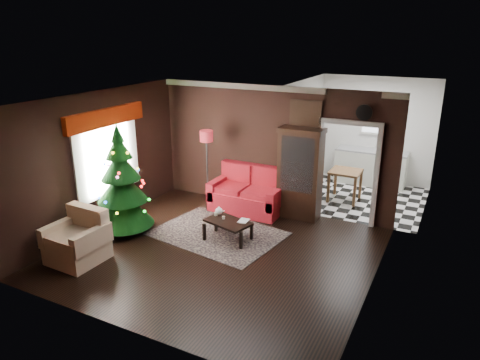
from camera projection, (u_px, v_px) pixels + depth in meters
The scene contains 26 objects.
floor at pixel (218, 253), 8.17m from camera, with size 5.50×5.50×0.00m, color black.
ceiling at pixel (215, 101), 7.27m from camera, with size 5.50×5.50×0.00m, color white.
wall_back at pixel (272, 149), 9.83m from camera, with size 5.50×5.50×0.00m, color black.
wall_front at pixel (119, 238), 5.61m from camera, with size 5.50×5.50×0.00m, color black.
wall_left at pixel (99, 161), 8.90m from camera, with size 5.50×5.50×0.00m, color black.
wall_right at pixel (378, 209), 6.54m from camera, with size 5.50×5.50×0.00m, color black.
doorway at pixel (347, 174), 9.22m from camera, with size 1.10×0.10×2.10m, color silver, non-canonical shape.
left_window at pixel (107, 157), 9.03m from camera, with size 0.05×1.60×1.40m, color white.
valance at pixel (106, 117), 8.74m from camera, with size 0.12×2.10×0.35m, color #751703.
kitchen_floor at pixel (359, 198), 10.82m from camera, with size 3.00×3.00×0.00m, color white.
kitchen_window at pixel (377, 119), 11.50m from camera, with size 0.70×0.06×0.70m, color white.
rug at pixel (218, 234), 8.91m from camera, with size 2.46×1.79×0.01m, color #382D35.
loveseat at pixel (247, 190), 9.91m from camera, with size 1.70×0.90×1.00m, color #9E0208, non-canonical shape.
curio_cabinet at pixel (300, 176), 9.46m from camera, with size 0.90×0.45×1.90m, color black, non-canonical shape.
floor_lamp at pixel (207, 171), 10.17m from camera, with size 0.32×0.32×1.90m, color #242424, non-canonical shape.
christmas_tree at pixel (122, 183), 8.71m from camera, with size 1.18×1.18×2.25m, color black, non-canonical shape.
armchair at pixel (76, 237), 7.75m from camera, with size 0.90×0.90×0.92m, color beige, non-canonical shape.
coffee_table at pixel (228, 230), 8.59m from camera, with size 0.87×0.52×0.39m, color black, non-canonical shape.
teapot at pixel (219, 211), 8.81m from camera, with size 0.17×0.17×0.16m, color white, non-canonical shape.
cup_a at pixel (216, 214), 8.79m from camera, with size 0.08×0.08×0.06m, color white.
cup_b at pixel (224, 218), 8.63m from camera, with size 0.06×0.06×0.05m, color silver.
book at pixel (239, 215), 8.52m from camera, with size 0.18×0.02×0.24m, color tan.
wall_clock at pixel (364, 112), 8.64m from camera, with size 0.32×0.32×0.06m, color white.
painting at pixel (306, 114), 9.20m from camera, with size 0.62×0.05×0.52m, color #AC7648.
kitchen_counter at pixel (370, 168), 11.69m from camera, with size 1.80×0.60×0.90m, color silver.
kitchen_table at pixel (345, 185), 10.58m from camera, with size 0.70×0.70×0.75m, color brown, non-canonical shape.
Camera 1 is at (3.67, -6.33, 3.91)m, focal length 33.01 mm.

